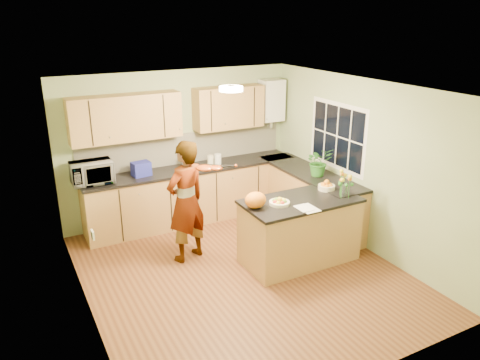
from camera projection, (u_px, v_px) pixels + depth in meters
name	position (u px, v px, depth m)	size (l,w,h in m)	color
floor	(242.00, 273.00, 6.39)	(4.50, 4.50, 0.00)	#5C311A
ceiling	(242.00, 89.00, 5.55)	(4.00, 4.50, 0.02)	silver
wall_back	(179.00, 146.00, 7.84)	(4.00, 0.02, 2.50)	#95A576
wall_front	(363.00, 267.00, 4.09)	(4.00, 0.02, 2.50)	#95A576
wall_left	(80.00, 217.00, 5.09)	(0.02, 4.50, 2.50)	#95A576
wall_right	(362.00, 165.00, 6.85)	(0.02, 4.50, 2.50)	#95A576
back_counter	(193.00, 194.00, 7.90)	(3.64, 0.62, 0.94)	#A67F42
right_counter	(309.00, 199.00, 7.69)	(0.62, 2.24, 0.94)	#A67F42
splashback	(185.00, 148.00, 7.89)	(3.60, 0.02, 0.52)	white
upper_cabinets	(171.00, 113.00, 7.42)	(3.20, 0.34, 0.70)	#A67F42
boiler	(271.00, 100.00, 8.24)	(0.40, 0.30, 0.86)	white
window_right	(337.00, 136.00, 7.24)	(0.01, 1.30, 1.05)	white
light_switch	(93.00, 235.00, 4.58)	(0.02, 0.09, 0.09)	white
ceiling_lamp	(231.00, 89.00, 5.81)	(0.30, 0.30, 0.07)	#FFEABF
peninsula_island	(300.00, 230.00, 6.57)	(1.62, 0.83, 0.93)	#A67F42
fruit_dish	(280.00, 202.00, 6.25)	(0.28, 0.28, 0.10)	beige
orange_bowl	(327.00, 186.00, 6.77)	(0.24, 0.24, 0.14)	beige
flower_vase	(345.00, 177.00, 6.44)	(0.23, 0.23, 0.42)	silver
orange_bag	(256.00, 200.00, 6.12)	(0.29, 0.25, 0.22)	orange
papers	(308.00, 208.00, 6.12)	(0.22, 0.30, 0.01)	white
violinist	(186.00, 202.00, 6.49)	(0.64, 0.42, 1.75)	tan
violin	(205.00, 168.00, 6.22)	(0.57, 0.23, 0.11)	#4A1304
microwave	(92.00, 173.00, 6.96)	(0.60, 0.41, 0.33)	white
blue_box	(141.00, 169.00, 7.31)	(0.28, 0.20, 0.22)	#202595
kettle	(186.00, 161.00, 7.67)	(0.16, 0.16, 0.29)	#BAB9BE
jar_cream	(210.00, 160.00, 7.86)	(0.10, 0.10, 0.16)	beige
jar_white	(218.00, 159.00, 7.88)	(0.12, 0.12, 0.18)	white
potted_plant	(319.00, 162.00, 7.28)	(0.41, 0.35, 0.45)	#2E7627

